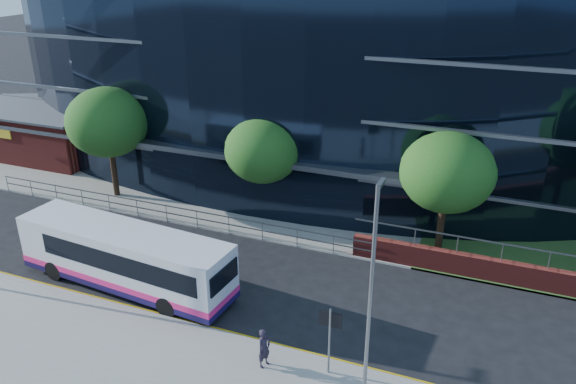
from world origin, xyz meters
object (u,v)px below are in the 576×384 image
at_px(tree_far_c, 447,172).
at_px(pedestrian, 264,348).
at_px(brick_pavilion, 52,131).
at_px(tree_far_b, 263,150).
at_px(streetlight_east, 371,290).
at_px(city_bus, 126,258).
at_px(tree_far_a, 108,122).
at_px(street_sign, 330,328).

relative_size(tree_far_c, pedestrian, 4.11).
distance_m(brick_pavilion, tree_far_c, 29.46).
height_order(brick_pavilion, pedestrian, brick_pavilion).
distance_m(tree_far_b, pedestrian, 13.14).
bearing_deg(tree_far_b, streetlight_east, -52.37).
bearing_deg(pedestrian, city_bus, 89.77).
bearing_deg(streetlight_east, tree_far_b, 127.63).
xyz_separation_m(tree_far_a, city_bus, (7.07, -8.36, -3.32)).
xyz_separation_m(streetlight_east, pedestrian, (-3.84, 0.04, -3.50)).
distance_m(tree_far_c, pedestrian, 12.66).
bearing_deg(street_sign, brick_pavilion, 150.35).
distance_m(tree_far_a, streetlight_east, 22.05).
height_order(brick_pavilion, tree_far_a, tree_far_a).
xyz_separation_m(street_sign, pedestrian, (-2.34, -0.54, -1.21)).
xyz_separation_m(street_sign, tree_far_a, (-17.50, 10.59, 2.71)).
bearing_deg(streetlight_east, brick_pavilion, 150.76).
bearing_deg(brick_pavilion, street_sign, -29.65).
bearing_deg(tree_far_b, tree_far_c, -2.86).
relative_size(brick_pavilion, tree_far_c, 1.32).
relative_size(tree_far_b, pedestrian, 3.81).
xyz_separation_m(tree_far_b, tree_far_c, (10.00, -0.50, 0.33)).
distance_m(tree_far_c, streetlight_east, 11.22).
relative_size(street_sign, tree_far_b, 0.46).
bearing_deg(brick_pavilion, city_bus, -38.66).
height_order(street_sign, tree_far_a, tree_far_a).
xyz_separation_m(tree_far_a, tree_far_c, (20.00, 0.00, -0.33)).
relative_size(street_sign, tree_far_a, 0.40).
bearing_deg(pedestrian, tree_far_c, -4.80).
distance_m(street_sign, streetlight_east, 2.80).
xyz_separation_m(brick_pavilion, pedestrian, (24.16, -15.63, -0.99)).
distance_m(brick_pavilion, pedestrian, 28.79).
distance_m(brick_pavilion, tree_far_a, 10.48).
height_order(tree_far_a, tree_far_b, tree_far_a).
height_order(streetlight_east, city_bus, streetlight_east).
relative_size(tree_far_a, tree_far_b, 1.15).
relative_size(tree_far_c, streetlight_east, 0.81).
relative_size(tree_far_a, city_bus, 0.64).
distance_m(street_sign, tree_far_b, 13.54).
height_order(tree_far_a, pedestrian, tree_far_a).
bearing_deg(street_sign, streetlight_east, -21.36).
relative_size(street_sign, streetlight_east, 0.35).
bearing_deg(brick_pavilion, tree_far_c, -8.82).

